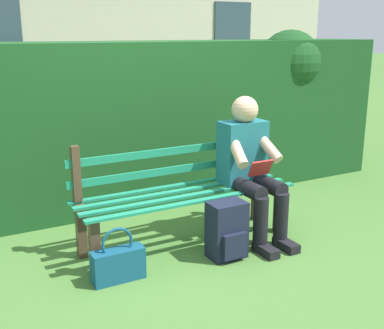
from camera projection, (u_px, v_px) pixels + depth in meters
name	position (u px, v px, depth m)	size (l,w,h in m)	color
ground	(186.00, 243.00, 4.02)	(60.00, 60.00, 0.00)	#477533
park_bench	(182.00, 192.00, 3.96)	(1.79, 0.49, 0.87)	#4C3828
person_seated	(250.00, 165.00, 4.03)	(0.44, 0.73, 1.17)	#1E6672
hedge_backdrop	(169.00, 115.00, 5.07)	(5.00, 0.86, 1.70)	#19471E
backpack	(227.00, 230.00, 3.73)	(0.28, 0.27, 0.44)	#191E33
handbag	(118.00, 263.00, 3.39)	(0.37, 0.13, 0.39)	navy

